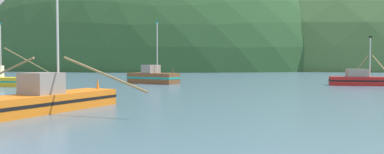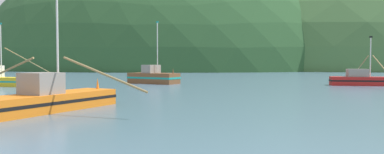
% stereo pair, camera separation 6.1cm
% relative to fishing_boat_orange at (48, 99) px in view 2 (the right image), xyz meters
% --- Properties ---
extents(hill_mid_left, '(213.49, 170.80, 107.20)m').
position_rel_fishing_boat_orange_xyz_m(hill_mid_left, '(32.98, 176.68, -0.66)').
color(hill_mid_left, '#47703D').
rests_on(hill_mid_left, ground).
extents(hill_far_left, '(213.63, 170.90, 105.38)m').
position_rel_fishing_boat_orange_xyz_m(hill_far_left, '(40.66, 225.49, -0.66)').
color(hill_far_left, '#2D562D').
rests_on(hill_far_left, ground).
extents(hill_mid_right, '(159.10, 127.28, 104.34)m').
position_rel_fishing_boat_orange_xyz_m(hill_mid_right, '(-41.22, 134.89, -0.66)').
color(hill_mid_right, '#2D562D').
rests_on(hill_mid_right, ground).
extents(fishing_boat_orange, '(13.06, 9.09, 6.67)m').
position_rel_fishing_boat_orange_xyz_m(fishing_boat_orange, '(0.00, 0.00, 0.00)').
color(fishing_boat_orange, orange).
rests_on(fishing_boat_orange, ground).
extents(fishing_boat_brown, '(7.21, 4.35, 8.03)m').
position_rel_fishing_boat_orange_xyz_m(fishing_boat_brown, '(-3.92, 26.50, 0.18)').
color(fishing_boat_brown, brown).
rests_on(fishing_boat_brown, ground).
extents(fishing_boat_red, '(9.09, 13.40, 5.84)m').
position_rel_fishing_boat_orange_xyz_m(fishing_boat_red, '(22.23, 28.98, 0.02)').
color(fishing_boat_red, red).
rests_on(fishing_boat_red, ground).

